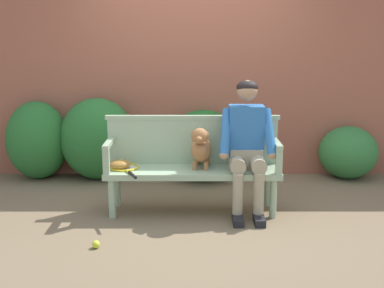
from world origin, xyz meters
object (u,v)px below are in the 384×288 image
(person_seated, at_px, (246,142))
(tennis_ball, at_px, (95,244))
(tennis_racket, at_px, (124,168))
(baseball_glove, at_px, (119,164))
(garden_bench, at_px, (192,174))
(dog_on_bench, at_px, (200,147))

(person_seated, height_order, tennis_ball, person_seated)
(tennis_racket, distance_m, baseball_glove, 0.06)
(garden_bench, distance_m, dog_on_bench, 0.29)
(baseball_glove, bearing_deg, person_seated, -35.24)
(tennis_ball, bearing_deg, baseball_glove, 83.91)
(person_seated, distance_m, tennis_racket, 1.23)
(tennis_racket, bearing_deg, tennis_ball, -99.24)
(person_seated, distance_m, tennis_ball, 1.74)
(garden_bench, relative_size, baseball_glove, 7.82)
(garden_bench, bearing_deg, tennis_racket, -179.24)
(garden_bench, bearing_deg, dog_on_bench, 5.33)
(tennis_racket, xyz_separation_m, baseball_glove, (-0.05, -0.00, 0.04))
(person_seated, distance_m, baseball_glove, 1.27)
(tennis_ball, bearing_deg, tennis_racket, 80.76)
(baseball_glove, height_order, tennis_ball, baseball_glove)
(garden_bench, height_order, tennis_racket, tennis_racket)
(person_seated, relative_size, dog_on_bench, 3.06)
(tennis_racket, relative_size, tennis_ball, 8.77)
(person_seated, bearing_deg, garden_bench, 179.19)
(person_seated, height_order, tennis_racket, person_seated)
(dog_on_bench, bearing_deg, tennis_racket, -178.74)
(garden_bench, relative_size, person_seated, 1.31)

